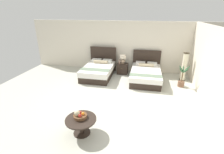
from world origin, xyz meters
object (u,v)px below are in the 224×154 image
at_px(bed_near_window, 99,70).
at_px(table_lamp, 123,58).
at_px(coffee_table, 81,123).
at_px(bed_near_corner, 146,74).
at_px(nightstand, 123,69).
at_px(floor_lamp_corner, 184,67).
at_px(vase, 119,62).
at_px(fruit_bowl, 80,115).
at_px(potted_palm, 182,80).

bearing_deg(bed_near_window, table_lamp, 29.06).
relative_size(bed_near_window, coffee_table, 2.60).
bearing_deg(bed_near_corner, nightstand, 153.39).
xyz_separation_m(bed_near_corner, floor_lamp_corner, (1.66, 0.30, 0.36)).
bearing_deg(coffee_table, vase, 87.00).
height_order(table_lamp, fruit_bowl, table_lamp).
xyz_separation_m(bed_near_window, nightstand, (1.08, 0.58, -0.04)).
bearing_deg(potted_palm, bed_near_corner, 164.11).
distance_m(vase, potted_palm, 2.98).
distance_m(bed_near_corner, fruit_bowl, 4.24).
relative_size(bed_near_corner, nightstand, 4.12).
distance_m(bed_near_window, bed_near_corner, 2.24).
relative_size(bed_near_window, fruit_bowl, 5.87).
height_order(bed_near_window, floor_lamp_corner, floor_lamp_corner).
height_order(coffee_table, fruit_bowl, fruit_bowl).
bearing_deg(bed_near_corner, floor_lamp_corner, 10.34).
height_order(floor_lamp_corner, potted_palm, floor_lamp_corner).
distance_m(bed_near_window, nightstand, 1.23).
height_order(table_lamp, vase, table_lamp).
height_order(bed_near_corner, coffee_table, bed_near_corner).
xyz_separation_m(coffee_table, potted_palm, (3.04, 3.54, -0.03)).
xyz_separation_m(vase, coffee_table, (-0.24, -4.50, -0.30)).
bearing_deg(coffee_table, nightstand, 85.06).
relative_size(fruit_bowl, floor_lamp_corner, 0.27).
bearing_deg(vase, bed_near_window, -149.67).
distance_m(bed_near_corner, coffee_table, 4.26).
distance_m(table_lamp, coffee_table, 4.60).
height_order(bed_near_corner, nightstand, bed_near_corner).
bearing_deg(coffee_table, bed_near_window, 99.88).
bearing_deg(vase, fruit_bowl, -93.58).
relative_size(vase, fruit_bowl, 0.60).
xyz_separation_m(bed_near_window, floor_lamp_corner, (3.90, 0.30, 0.34)).
bearing_deg(bed_near_window, bed_near_corner, 0.05).
height_order(coffee_table, potted_palm, potted_palm).
distance_m(table_lamp, floor_lamp_corner, 2.84).
distance_m(floor_lamp_corner, potted_palm, 0.82).
bearing_deg(potted_palm, bed_near_window, 173.54).
xyz_separation_m(bed_near_corner, nightstand, (-1.16, 0.58, -0.02)).
height_order(bed_near_corner, potted_palm, bed_near_corner).
bearing_deg(bed_near_corner, coffee_table, -111.35).
distance_m(vase, coffee_table, 4.52).
xyz_separation_m(bed_near_window, vase, (0.93, 0.54, 0.33)).
bearing_deg(coffee_table, floor_lamp_corner, 53.05).
xyz_separation_m(bed_near_window, fruit_bowl, (0.65, -3.92, 0.22)).
relative_size(coffee_table, floor_lamp_corner, 0.62).
xyz_separation_m(vase, potted_palm, (2.80, -0.96, -0.33)).
relative_size(nightstand, coffee_table, 0.67).
bearing_deg(coffee_table, fruit_bowl, 133.78).
xyz_separation_m(vase, floor_lamp_corner, (2.97, -0.24, 0.01)).
bearing_deg(coffee_table, potted_palm, 49.34).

